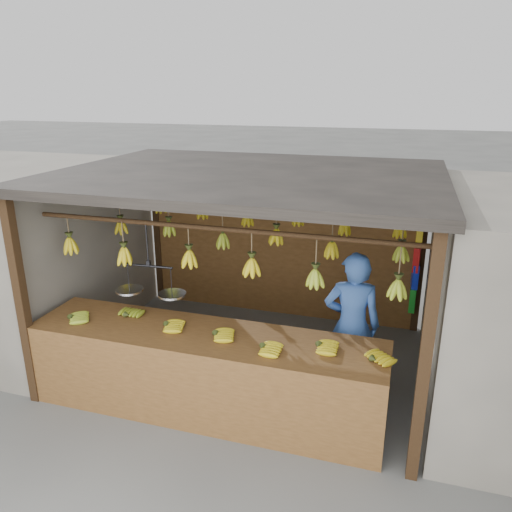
% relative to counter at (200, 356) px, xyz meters
% --- Properties ---
extents(ground, '(80.00, 80.00, 0.00)m').
position_rel_counter_xyz_m(ground, '(0.12, 1.24, -0.71)').
color(ground, '#5B5B57').
extents(stall, '(4.30, 3.30, 2.40)m').
position_rel_counter_xyz_m(stall, '(0.12, 1.56, 1.26)').
color(stall, black).
rests_on(stall, ground).
extents(neighbor_left, '(3.00, 3.00, 2.30)m').
position_rel_counter_xyz_m(neighbor_left, '(-3.48, 1.24, 0.44)').
color(neighbor_left, slate).
rests_on(neighbor_left, ground).
extents(counter, '(3.73, 0.85, 0.96)m').
position_rel_counter_xyz_m(counter, '(0.00, 0.00, 0.00)').
color(counter, brown).
rests_on(counter, ground).
extents(hanging_bananas, '(3.62, 2.25, 0.40)m').
position_rel_counter_xyz_m(hanging_bananas, '(0.13, 1.23, 0.90)').
color(hanging_bananas, gold).
rests_on(hanging_bananas, ground).
extents(balance_scale, '(0.78, 0.31, 0.78)m').
position_rel_counter_xyz_m(balance_scale, '(-0.65, 0.24, 0.56)').
color(balance_scale, black).
rests_on(balance_scale, ground).
extents(vendor, '(0.66, 0.48, 1.68)m').
position_rel_counter_xyz_m(vendor, '(1.41, 0.87, 0.13)').
color(vendor, '#3359A5').
rests_on(vendor, ground).
extents(bag_bundles, '(0.08, 0.26, 1.28)m').
position_rel_counter_xyz_m(bag_bundles, '(2.06, 2.59, 0.29)').
color(bag_bundles, yellow).
rests_on(bag_bundles, ground).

